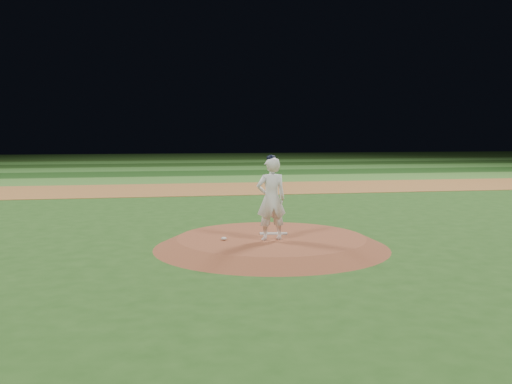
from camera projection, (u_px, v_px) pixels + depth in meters
ground at (271, 247)px, 13.37m from camera, size 120.00×120.00×0.00m
infield_dirt_band at (211, 189)px, 27.06m from camera, size 70.00×6.00×0.02m
outfield_stripe_0 at (201, 179)px, 32.44m from camera, size 70.00×5.00×0.02m
outfield_stripe_1 at (194, 173)px, 37.34m from camera, size 70.00×5.00×0.02m
outfield_stripe_2 at (189, 169)px, 42.23m from camera, size 70.00×5.00×0.02m
outfield_stripe_3 at (185, 165)px, 47.12m from camera, size 70.00×5.00×0.02m
outfield_stripe_4 at (182, 162)px, 52.01m from camera, size 70.00×5.00×0.02m
outfield_stripe_5 at (180, 159)px, 56.90m from camera, size 70.00×5.00×0.02m
pitchers_mound at (271, 242)px, 13.36m from camera, size 5.50×5.50×0.25m
pitching_rubber at (274, 234)px, 13.68m from camera, size 0.68×0.27×0.03m
rosin_bag at (224, 239)px, 12.93m from camera, size 0.13×0.13×0.07m
pitcher_on_mound at (271, 198)px, 12.86m from camera, size 0.73×0.52×1.94m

